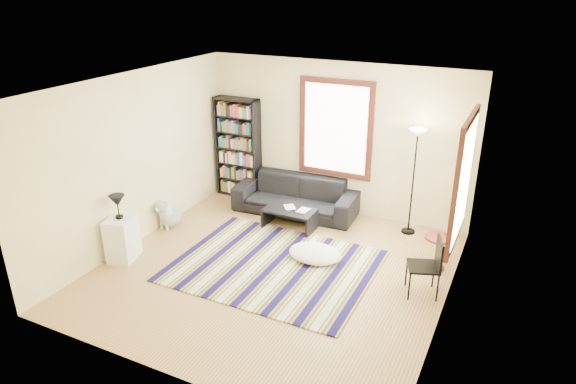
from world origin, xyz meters
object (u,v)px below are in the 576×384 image
at_px(bookshelf, 238,148).
at_px(white_cabinet, 122,238).
at_px(dog, 170,212).
at_px(side_table, 437,253).
at_px(coffee_table, 290,219).
at_px(floor_cushion, 315,253).
at_px(folding_chair, 423,267).
at_px(floor_lamp, 413,183).
at_px(sofa, 296,196).

distance_m(bookshelf, white_cabinet, 3.11).
bearing_deg(dog, side_table, 15.09).
relative_size(bookshelf, coffee_table, 2.22).
xyz_separation_m(bookshelf, side_table, (4.18, -1.19, -0.73)).
distance_m(floor_cushion, dog, 2.79).
height_order(bookshelf, coffee_table, bookshelf).
bearing_deg(white_cabinet, bookshelf, 68.60).
height_order(coffee_table, folding_chair, folding_chair).
distance_m(side_table, dog, 4.59).
distance_m(side_table, folding_chair, 0.79).
xyz_separation_m(floor_lamp, folding_chair, (0.61, -1.80, -0.50)).
bearing_deg(white_cabinet, floor_cushion, 9.50).
xyz_separation_m(sofa, dog, (-1.76, -1.52, -0.06)).
bearing_deg(floor_cushion, bookshelf, 144.10).
height_order(floor_cushion, side_table, side_table).
bearing_deg(floor_lamp, white_cabinet, -143.32).
bearing_deg(coffee_table, sofa, 106.15).
xyz_separation_m(bookshelf, folding_chair, (4.13, -1.97, -0.57)).
bearing_deg(floor_lamp, folding_chair, -71.21).
relative_size(bookshelf, white_cabinet, 2.86).
bearing_deg(coffee_table, floor_lamp, 21.29).
xyz_separation_m(floor_cushion, folding_chair, (1.71, -0.22, 0.32)).
bearing_deg(side_table, sofa, 161.67).
xyz_separation_m(side_table, folding_chair, (-0.05, -0.78, 0.16)).
relative_size(side_table, dog, 1.00).
height_order(bookshelf, white_cabinet, bookshelf).
height_order(folding_chair, white_cabinet, folding_chair).
bearing_deg(coffee_table, dog, -156.01).
distance_m(sofa, white_cabinet, 3.25).
relative_size(sofa, floor_cushion, 2.70).
height_order(sofa, floor_lamp, floor_lamp).
bearing_deg(white_cabinet, floor_lamp, 21.24).
xyz_separation_m(bookshelf, dog, (-0.36, -1.79, -0.73)).
bearing_deg(dog, coffee_table, 31.59).
relative_size(floor_lamp, white_cabinet, 2.66).
xyz_separation_m(sofa, white_cabinet, (-1.71, -2.76, 0.01)).
height_order(bookshelf, floor_lamp, bookshelf).
relative_size(sofa, bookshelf, 1.15).
relative_size(folding_chair, dog, 1.59).
relative_size(sofa, folding_chair, 2.67).
relative_size(coffee_table, floor_cushion, 1.06).
height_order(coffee_table, floor_cushion, coffee_table).
bearing_deg(dog, floor_lamp, 30.26).
relative_size(floor_lamp, dog, 3.43).
bearing_deg(side_table, white_cabinet, -157.82).
relative_size(sofa, white_cabinet, 3.28).
height_order(sofa, coffee_table, sofa).
relative_size(floor_cushion, folding_chair, 0.99).
bearing_deg(folding_chair, dog, 157.66).
relative_size(sofa, dog, 4.24).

